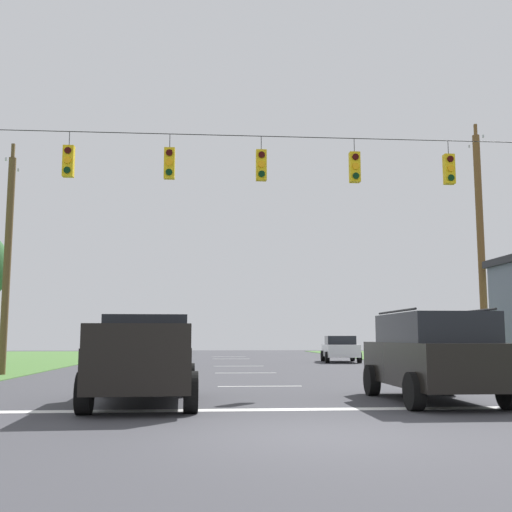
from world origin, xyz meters
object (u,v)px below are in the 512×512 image
(overhead_signal_span, at_px, (262,229))
(distant_car_crossing_white, at_px, (340,348))
(suv_black, at_px, (432,354))
(pickup_truck, at_px, (145,359))
(utility_pole_mid_right, at_px, (481,247))
(utility_pole_near_left, at_px, (7,260))

(overhead_signal_span, relative_size, distant_car_crossing_white, 4.24)
(overhead_signal_span, height_order, suv_black, overhead_signal_span)
(distant_car_crossing_white, bearing_deg, suv_black, -96.71)
(pickup_truck, relative_size, distant_car_crossing_white, 1.23)
(pickup_truck, xyz_separation_m, distant_car_crossing_white, (9.12, 22.15, -0.18))
(overhead_signal_span, bearing_deg, distant_car_crossing_white, 71.06)
(distant_car_crossing_white, bearing_deg, overhead_signal_span, -108.94)
(pickup_truck, bearing_deg, distant_car_crossing_white, 67.61)
(utility_pole_mid_right, bearing_deg, suv_black, -119.06)
(distant_car_crossing_white, distance_m, utility_pole_near_left, 19.72)
(suv_black, distance_m, utility_pole_mid_right, 14.92)
(pickup_truck, distance_m, utility_pole_mid_right, 18.70)
(utility_pole_near_left, bearing_deg, distant_car_crossing_white, 36.51)
(suv_black, bearing_deg, utility_pole_mid_right, 60.94)
(suv_black, bearing_deg, overhead_signal_span, 127.81)
(utility_pole_mid_right, bearing_deg, distant_car_crossing_white, 113.47)
(utility_pole_mid_right, xyz_separation_m, utility_pole_near_left, (-19.88, -1.63, -0.95))
(distant_car_crossing_white, xyz_separation_m, utility_pole_near_left, (-15.58, -11.53, 3.65))
(overhead_signal_span, bearing_deg, utility_pole_mid_right, 37.37)
(pickup_truck, height_order, utility_pole_near_left, utility_pole_near_left)
(pickup_truck, height_order, distant_car_crossing_white, pickup_truck)
(pickup_truck, bearing_deg, overhead_signal_span, 55.04)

